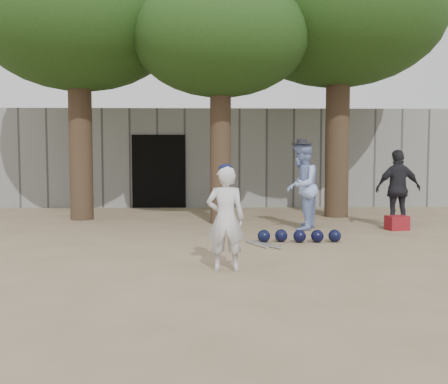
{
  "coord_description": "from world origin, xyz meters",
  "views": [
    {
      "loc": [
        0.39,
        -7.29,
        1.53
      ],
      "look_at": [
        0.6,
        1.0,
        0.95
      ],
      "focal_mm": 40.0,
      "sensor_mm": 36.0,
      "label": 1
    }
  ],
  "objects_px": {
    "spectator_blue": "(301,186)",
    "spectator_dark": "(398,189)",
    "boy_player": "(226,219)",
    "red_bag": "(397,223)"
  },
  "relations": [
    {
      "from": "red_bag",
      "to": "spectator_dark",
      "type": "bearing_deg",
      "value": 67.97
    },
    {
      "from": "boy_player",
      "to": "spectator_blue",
      "type": "relative_size",
      "value": 0.77
    },
    {
      "from": "spectator_dark",
      "to": "red_bag",
      "type": "relative_size",
      "value": 4.03
    },
    {
      "from": "spectator_blue",
      "to": "spectator_dark",
      "type": "bearing_deg",
      "value": 115.96
    },
    {
      "from": "spectator_blue",
      "to": "red_bag",
      "type": "distance_m",
      "value": 2.15
    },
    {
      "from": "boy_player",
      "to": "spectator_dark",
      "type": "xyz_separation_m",
      "value": [
        3.83,
        3.96,
        0.14
      ]
    },
    {
      "from": "red_bag",
      "to": "boy_player",
      "type": "bearing_deg",
      "value": -135.33
    },
    {
      "from": "spectator_blue",
      "to": "spectator_dark",
      "type": "relative_size",
      "value": 1.09
    },
    {
      "from": "boy_player",
      "to": "spectator_blue",
      "type": "distance_m",
      "value": 4.17
    },
    {
      "from": "boy_player",
      "to": "red_bag",
      "type": "xyz_separation_m",
      "value": [
        3.71,
        3.67,
        -0.56
      ]
    }
  ]
}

